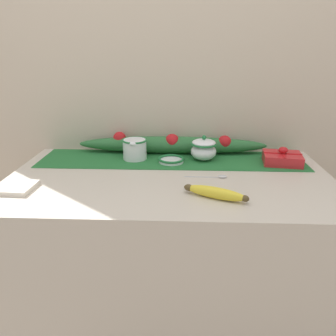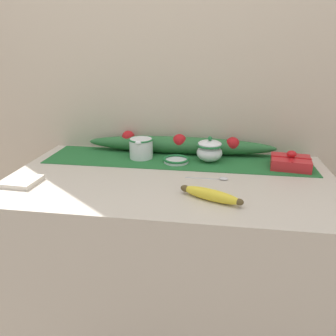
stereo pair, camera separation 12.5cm
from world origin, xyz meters
name	(u,v)px [view 2 (the right image)]	position (x,y,z in m)	size (l,w,h in m)	color
countertop	(170,268)	(0.00, 0.00, 0.43)	(1.29, 0.71, 0.87)	beige
back_wall	(182,82)	(0.00, 0.37, 1.20)	(2.09, 0.04, 2.40)	beige
table_runner	(177,160)	(0.00, 0.21, 0.87)	(1.19, 0.27, 0.00)	#236B33
cream_pitcher	(141,147)	(-0.17, 0.21, 0.92)	(0.11, 0.13, 0.09)	white
sugar_bowl	(209,150)	(0.14, 0.21, 0.92)	(0.12, 0.12, 0.11)	white
small_dish	(176,160)	(0.00, 0.17, 0.88)	(0.12, 0.12, 0.02)	white
banana	(211,195)	(0.16, -0.19, 0.89)	(0.22, 0.12, 0.04)	yellow
spoon	(220,178)	(0.19, 0.00, 0.87)	(0.17, 0.02, 0.01)	silver
napkin_stack	(22,181)	(-0.55, -0.15, 0.88)	(0.12, 0.12, 0.02)	silver
gift_box	(290,162)	(0.49, 0.17, 0.90)	(0.18, 0.16, 0.07)	red
poinsettia_garland	(180,145)	(0.00, 0.30, 0.92)	(0.90, 0.09, 0.10)	#2D6B38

